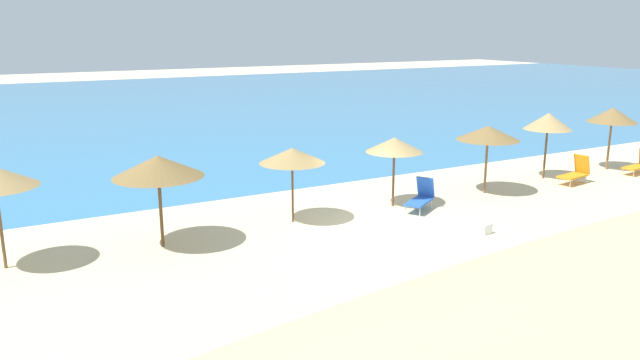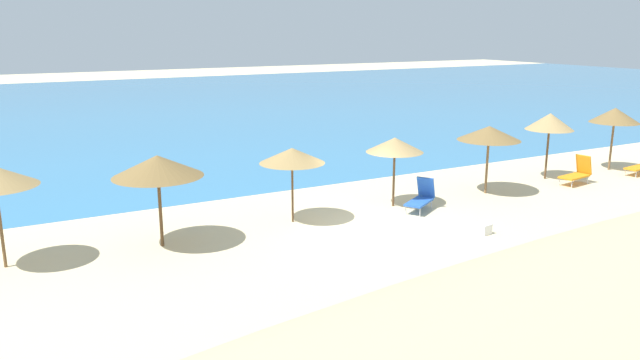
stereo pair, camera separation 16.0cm
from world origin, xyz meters
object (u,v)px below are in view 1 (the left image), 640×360
(beach_umbrella_5, at_px, (488,133))
(beach_umbrella_7, at_px, (612,115))
(cooler_box, at_px, (483,228))
(beach_umbrella_3, at_px, (292,156))
(lounge_chair_1, at_px, (639,164))
(beach_umbrella_4, at_px, (394,145))
(beach_umbrella_2, at_px, (158,166))
(lounge_chair_0, at_px, (421,197))
(beach_umbrella_6, at_px, (548,121))
(lounge_chair_3, at_px, (576,172))

(beach_umbrella_5, height_order, beach_umbrella_7, beach_umbrella_7)
(beach_umbrella_5, xyz_separation_m, cooler_box, (-3.52, -3.60, -2.20))
(beach_umbrella_3, distance_m, cooler_box, 6.47)
(beach_umbrella_3, distance_m, lounge_chair_1, 16.68)
(beach_umbrella_3, xyz_separation_m, beach_umbrella_4, (4.02, -0.06, -0.00))
(beach_umbrella_2, distance_m, lounge_chair_0, 9.23)
(beach_umbrella_4, bearing_deg, beach_umbrella_6, 2.07)
(beach_umbrella_2, xyz_separation_m, beach_umbrella_7, (20.46, 0.29, 0.06))
(beach_umbrella_7, bearing_deg, lounge_chair_0, -174.91)
(beach_umbrella_6, bearing_deg, cooler_box, -150.76)
(beach_umbrella_4, height_order, lounge_chair_0, beach_umbrella_4)
(beach_umbrella_3, bearing_deg, cooler_box, -39.96)
(beach_umbrella_6, height_order, cooler_box, beach_umbrella_6)
(beach_umbrella_2, relative_size, lounge_chair_1, 1.65)
(beach_umbrella_2, distance_m, lounge_chair_1, 21.07)
(beach_umbrella_7, height_order, lounge_chair_3, beach_umbrella_7)
(beach_umbrella_5, bearing_deg, beach_umbrella_6, 8.16)
(lounge_chair_1, distance_m, lounge_chair_3, 3.98)
(beach_umbrella_6, distance_m, lounge_chair_0, 7.91)
(lounge_chair_3, height_order, cooler_box, lounge_chair_3)
(beach_umbrella_7, relative_size, cooler_box, 5.92)
(beach_umbrella_6, bearing_deg, beach_umbrella_5, -171.84)
(lounge_chair_0, bearing_deg, beach_umbrella_6, -111.90)
(beach_umbrella_4, relative_size, beach_umbrella_7, 0.89)
(beach_umbrella_6, bearing_deg, lounge_chair_1, -17.75)
(lounge_chair_1, xyz_separation_m, cooler_box, (-11.84, -2.76, -0.26))
(cooler_box, bearing_deg, beach_umbrella_5, 45.69)
(beach_umbrella_2, distance_m, beach_umbrella_7, 20.46)
(lounge_chair_3, relative_size, cooler_box, 3.26)
(lounge_chair_1, bearing_deg, cooler_box, 95.85)
(lounge_chair_3, bearing_deg, beach_umbrella_6, 10.40)
(beach_umbrella_3, relative_size, beach_umbrella_7, 0.89)
(beach_umbrella_3, distance_m, lounge_chair_0, 5.00)
(beach_umbrella_6, bearing_deg, beach_umbrella_4, -177.93)
(beach_umbrella_5, distance_m, lounge_chair_3, 4.79)
(beach_umbrella_7, height_order, lounge_chair_1, beach_umbrella_7)
(lounge_chair_0, xyz_separation_m, lounge_chair_1, (11.96, -0.20, -0.06))
(beach_umbrella_3, xyz_separation_m, lounge_chair_3, (12.56, -1.03, -1.76))
(beach_umbrella_3, bearing_deg, lounge_chair_0, -12.02)
(lounge_chair_0, xyz_separation_m, cooler_box, (0.12, -2.96, -0.32))
(beach_umbrella_2, height_order, cooler_box, beach_umbrella_2)
(beach_umbrella_4, height_order, beach_umbrella_7, beach_umbrella_7)
(beach_umbrella_4, relative_size, lounge_chair_1, 1.51)
(beach_umbrella_7, xyz_separation_m, lounge_chair_3, (-3.48, -1.08, -2.00))
(lounge_chair_1, bearing_deg, beach_umbrella_3, 78.67)
(beach_umbrella_4, bearing_deg, beach_umbrella_7, 0.51)
(beach_umbrella_2, distance_m, lounge_chair_3, 17.11)
(beach_umbrella_2, xyz_separation_m, cooler_box, (9.11, -3.69, -2.26))
(beach_umbrella_3, relative_size, beach_umbrella_4, 1.00)
(beach_umbrella_6, relative_size, lounge_chair_1, 1.69)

